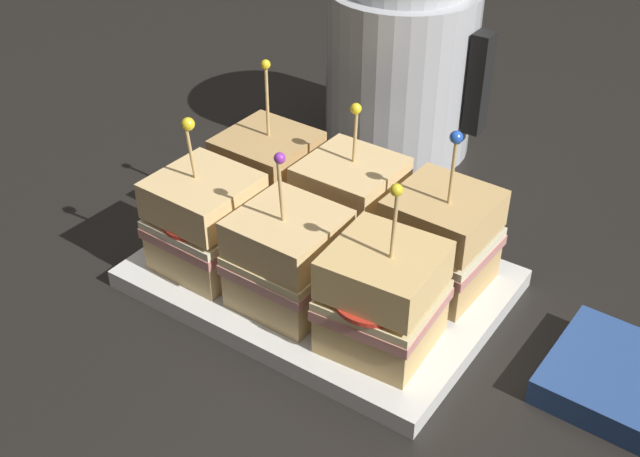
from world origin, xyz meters
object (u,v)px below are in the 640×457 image
sandwich_front_center (286,258)px  sandwich_back_center (352,207)px  kettle_steel (401,68)px  sandwich_front_left (206,222)px  sandwich_back_right (441,240)px  sandwich_front_right (382,298)px  sandwich_back_left (268,178)px  napkin_stack (622,380)px  serving_platter (320,278)px

sandwich_front_center → sandwich_back_center: bearing=86.9°
kettle_steel → sandwich_front_center: bearing=-77.0°
sandwich_front_center → sandwich_back_center: 0.10m
sandwich_front_left → sandwich_front_center: same height
sandwich_back_right → sandwich_front_left: bearing=-153.1°
sandwich_front_left → sandwich_front_right: sandwich_front_right is taller
sandwich_back_left → napkin_stack: (0.38, -0.02, -0.05)m
serving_platter → sandwich_front_left: 0.12m
sandwich_back_center → kettle_steel: 0.25m
napkin_stack → sandwich_front_center: bearing=-165.0°
napkin_stack → serving_platter: bearing=-174.6°
sandwich_back_center → kettle_steel: bearing=109.4°
serving_platter → sandwich_back_right: size_ratio=2.04×
sandwich_back_right → serving_platter: bearing=-153.4°
sandwich_back_left → kettle_steel: kettle_steel is taller
sandwich_front_left → sandwich_front_center: bearing=-0.0°
sandwich_front_center → sandwich_back_right: size_ratio=0.95×
kettle_steel → napkin_stack: bearing=-35.7°
serving_platter → napkin_stack: (0.28, 0.03, 0.00)m
sandwich_back_center → napkin_stack: (0.28, -0.02, -0.05)m
sandwich_front_left → napkin_stack: 0.39m
sandwich_front_right → kettle_steel: size_ratio=0.70×
serving_platter → sandwich_back_left: (-0.10, 0.05, 0.06)m
sandwich_front_center → sandwich_back_left: (-0.09, 0.10, 0.00)m
sandwich_front_right → sandwich_back_right: bearing=89.0°
sandwich_back_right → sandwich_front_right: bearing=-91.0°
sandwich_front_center → sandwich_back_right: (0.10, 0.10, 0.00)m
sandwich_front_center → sandwich_back_center: size_ratio=1.02×
sandwich_back_center → sandwich_back_right: 0.10m
serving_platter → sandwich_front_center: size_ratio=2.14×
sandwich_back_left → kettle_steel: bearing=85.9°
sandwich_back_left → napkin_stack: bearing=-3.2°
sandwich_back_center → serving_platter: bearing=-93.4°
napkin_stack → sandwich_back_left: bearing=176.8°
sandwich_front_right → sandwich_back_left: 0.22m
sandwich_back_left → sandwich_front_left: bearing=-89.5°
sandwich_back_right → kettle_steel: bearing=127.0°
sandwich_front_right → napkin_stack: (0.18, 0.08, -0.05)m
kettle_steel → sandwich_back_center: bearing=-70.6°
sandwich_back_center → napkin_stack: size_ratio=1.29×
sandwich_front_right → sandwich_back_center: size_ratio=1.05×
serving_platter → kettle_steel: bearing=105.6°
sandwich_back_left → sandwich_back_center: sandwich_back_left is taller
serving_platter → napkin_stack: napkin_stack is taller
sandwich_front_center → kettle_steel: bearing=103.0°
napkin_stack → sandwich_front_right: bearing=-157.3°
sandwich_front_right → sandwich_back_center: (-0.09, 0.10, -0.00)m
sandwich_front_left → napkin_stack: size_ratio=1.31×
sandwich_back_left → sandwich_back_center: 0.10m
sandwich_front_center → napkin_stack: 0.30m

